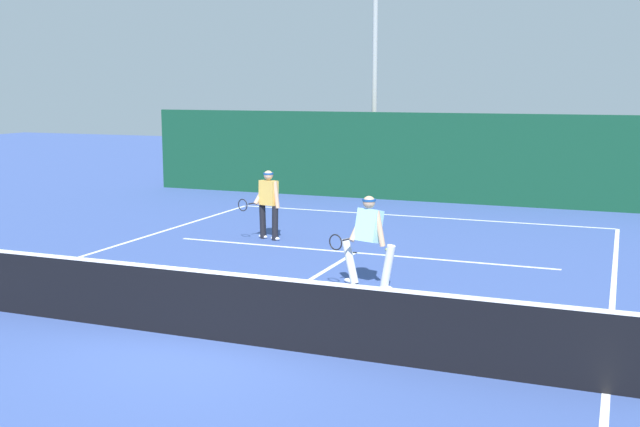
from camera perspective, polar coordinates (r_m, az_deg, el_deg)
ground_plane at (r=11.28m, az=-8.11°, el=-9.28°), size 80.00×80.00×0.00m
court_line_baseline_far at (r=21.77m, az=7.06°, el=-0.21°), size 10.68×0.10×0.01m
court_line_sideline_right at (r=9.93m, az=20.48°, el=-12.42°), size 0.10×23.06×0.01m
court_line_service at (r=16.89m, az=2.61°, el=-2.92°), size 8.70×0.10×0.01m
court_line_centre at (r=14.03m, az=-1.61°, el=-5.46°), size 0.10×6.40×0.01m
tennis_net at (r=11.13m, az=-8.18°, el=-6.71°), size 11.69×0.09×1.06m
player_near at (r=13.85m, az=3.59°, el=-1.76°), size 1.17×0.84×1.68m
player_far at (r=18.24m, az=-3.87°, el=0.89°), size 0.92×0.86×1.65m
tennis_ball at (r=17.12m, az=4.99°, el=-2.67°), size 0.07×0.07×0.07m
back_fence_windscreen at (r=24.41m, az=8.86°, el=4.10°), size 20.27×0.12×2.81m
light_pole at (r=26.43m, az=4.11°, el=12.77°), size 0.55×0.44×8.60m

